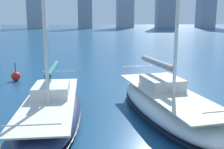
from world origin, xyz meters
TOP-DOWN VIEW (x-y plane):
  - sailboat_grey at (-2.51, -6.93)m, footprint 3.76×9.71m
  - sailboat_teal at (2.99, -7.26)m, footprint 3.07×9.59m
  - channel_buoy at (6.49, -16.15)m, footprint 0.70×0.70m

SIDE VIEW (x-z plane):
  - channel_buoy at x=6.49m, z-range -0.34..1.06m
  - sailboat_teal at x=2.99m, z-range -4.41..5.64m
  - sailboat_grey at x=-2.51m, z-range -5.86..7.37m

